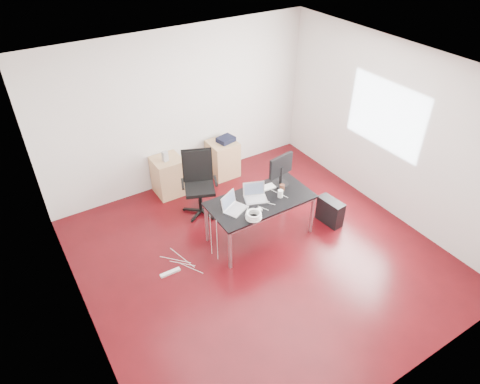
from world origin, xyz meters
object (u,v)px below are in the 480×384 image
desk (260,202)px  filing_cabinet_right (223,159)px  filing_cabinet_left (169,176)px  pc_tower (330,211)px  office_chair (199,180)px

desk → filing_cabinet_right: 1.94m
filing_cabinet_left → filing_cabinet_right: bearing=0.0°
pc_tower → office_chair: bearing=133.2°
office_chair → filing_cabinet_right: size_ratio=1.54×
filing_cabinet_right → office_chair: bearing=-139.9°
desk → filing_cabinet_right: (0.42, 1.86, -0.33)m
office_chair → filing_cabinet_left: (-0.23, 0.75, -0.26)m
desk → filing_cabinet_left: (-0.70, 1.86, -0.33)m
filing_cabinet_left → filing_cabinet_right: size_ratio=1.00×
office_chair → pc_tower: 2.22m
desk → office_chair: bearing=112.8°
desk → filing_cabinet_left: bearing=110.7°
filing_cabinet_right → pc_tower: (0.76, -2.18, -0.13)m
office_chair → filing_cabinet_left: size_ratio=1.54×
desk → pc_tower: bearing=-15.2°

